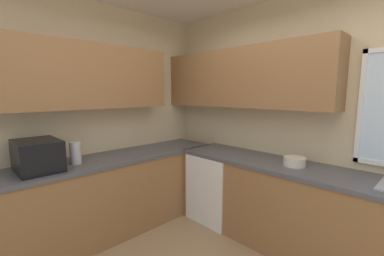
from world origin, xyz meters
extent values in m
cube|color=beige|center=(0.00, 1.69, 1.34)|extent=(3.77, 0.06, 2.67)
cube|color=beige|center=(-1.86, 0.00, 1.34)|extent=(0.06, 3.43, 2.67)
cube|color=white|center=(0.56, 1.64, 1.49)|extent=(0.04, 0.04, 1.04)
cube|color=olive|center=(-1.67, -0.20, 1.80)|extent=(0.32, 2.32, 0.70)
cube|color=olive|center=(-0.70, 1.50, 1.80)|extent=(2.26, 0.32, 0.70)
cube|color=olive|center=(-1.52, 0.00, 0.43)|extent=(0.62, 3.01, 0.86)
cube|color=#4C4C51|center=(-1.52, 0.00, 0.88)|extent=(0.65, 3.04, 0.04)
cube|color=olive|center=(0.21, 1.35, 0.43)|extent=(2.83, 0.62, 0.86)
cube|color=#4C4C51|center=(0.21, 1.35, 0.88)|extent=(2.86, 0.65, 0.04)
cube|color=white|center=(-0.86, 1.32, 0.43)|extent=(0.60, 0.60, 0.85)
cube|color=black|center=(-1.52, -0.55, 1.04)|extent=(0.48, 0.36, 0.29)
cylinder|color=#B7B7BC|center=(-1.50, -0.21, 1.01)|extent=(0.11, 0.11, 0.23)
cylinder|color=beige|center=(0.10, 1.35, 0.94)|extent=(0.21, 0.21, 0.09)
camera|label=1|loc=(1.15, -1.10, 1.63)|focal=23.50mm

